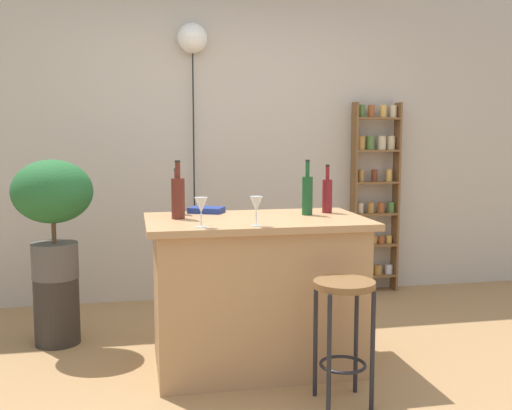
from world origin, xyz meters
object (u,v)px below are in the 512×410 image
object	(u,v)px
potted_plant	(53,204)
bottle_spirits_clear	(178,197)
bar_stool	(344,313)
pendant_globe_light	(192,41)
spice_shelf	(375,194)
wine_glass_left	(201,206)
wine_glass_center	(256,205)
plant_stool	(57,311)
cookbook	(206,210)
bottle_sauce_amber	(307,194)
bottle_olive_oil	(327,195)
bottle_soda_blue	(177,197)

from	to	relation	value
potted_plant	bottle_spirits_clear	world-z (taller)	bottle_spirits_clear
bar_stool	pendant_globe_light	bearing A→B (deg)	104.38
potted_plant	bottle_spirits_clear	bearing A→B (deg)	-36.12
spice_shelf	wine_glass_left	size ratio (longest dim) A/B	10.27
bottle_spirits_clear	wine_glass_center	size ratio (longest dim) A/B	2.12
plant_stool	cookbook	size ratio (longest dim) A/B	2.16
bar_stool	plant_stool	xyz separation A→B (m)	(-1.58, 1.26, -0.26)
pendant_globe_light	potted_plant	bearing A→B (deg)	-138.81
bottle_sauce_amber	pendant_globe_light	distance (m)	1.92
potted_plant	wine_glass_center	size ratio (longest dim) A/B	4.84
plant_stool	wine_glass_center	xyz separation A→B (m)	(1.18, -0.94, 0.80)
pendant_globe_light	cookbook	bearing A→B (deg)	-92.20
bottle_spirits_clear	wine_glass_left	world-z (taller)	bottle_spirits_clear
wine_glass_center	pendant_globe_light	world-z (taller)	pendant_globe_light
bottle_sauce_amber	bottle_spirits_clear	bearing A→B (deg)	-179.29
plant_stool	bottle_olive_oil	bearing A→B (deg)	-15.76
bottle_olive_oil	bottle_sauce_amber	bearing A→B (deg)	-154.90
plant_stool	bar_stool	bearing A→B (deg)	-38.55
bottle_olive_oil	wine_glass_left	world-z (taller)	bottle_olive_oil
spice_shelf	bottle_soda_blue	world-z (taller)	spice_shelf
spice_shelf	bottle_soda_blue	xyz separation A→B (m)	(-1.84, -1.23, 0.14)
pendant_globe_light	spice_shelf	bearing A→B (deg)	-1.02
bottle_sauce_amber	wine_glass_center	world-z (taller)	bottle_sauce_amber
bottle_spirits_clear	bottle_olive_oil	xyz separation A→B (m)	(0.95, 0.08, -0.02)
bottle_sauce_amber	wine_glass_left	size ratio (longest dim) A/B	2.09
bottle_soda_blue	cookbook	world-z (taller)	bottle_soda_blue
potted_plant	bottle_olive_oil	distance (m)	1.81
bar_stool	pendant_globe_light	world-z (taller)	pendant_globe_light
wine_glass_center	cookbook	distance (m)	0.65
wine_glass_left	wine_glass_center	distance (m)	0.30
spice_shelf	pendant_globe_light	world-z (taller)	pendant_globe_light
spice_shelf	wine_glass_center	bearing A→B (deg)	-128.74
bottle_spirits_clear	bottle_olive_oil	distance (m)	0.96
bar_stool	cookbook	bearing A→B (deg)	122.94
potted_plant	wine_glass_left	xyz separation A→B (m)	(0.88, -0.93, 0.07)
spice_shelf	wine_glass_center	xyz separation A→B (m)	(-1.45, -1.81, 0.15)
spice_shelf	potted_plant	xyz separation A→B (m)	(-2.63, -0.87, 0.07)
bottle_spirits_clear	bar_stool	bearing A→B (deg)	-40.78
plant_stool	wine_glass_center	size ratio (longest dim) A/B	2.77
spice_shelf	potted_plant	size ratio (longest dim) A/B	2.12
wine_glass_left	pendant_globe_light	size ratio (longest dim) A/B	0.07
cookbook	bottle_olive_oil	bearing A→B (deg)	13.55
wine_glass_left	potted_plant	bearing A→B (deg)	133.42
bar_stool	plant_stool	world-z (taller)	bar_stool
spice_shelf	bottle_sauce_amber	bearing A→B (deg)	-126.21
wine_glass_center	pendant_globe_light	bearing A→B (deg)	94.79
bottle_spirits_clear	pendant_globe_light	size ratio (longest dim) A/B	0.15
bar_stool	bottle_spirits_clear	xyz separation A→B (m)	(-0.80, 0.69, 0.56)
bottle_spirits_clear	bottle_olive_oil	size ratio (longest dim) A/B	1.13
bottle_olive_oil	bar_stool	bearing A→B (deg)	-101.41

